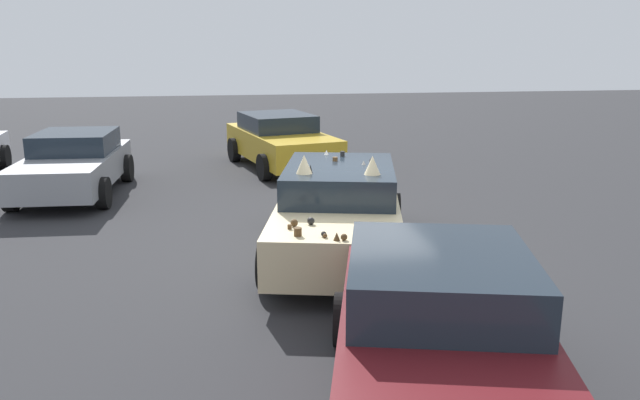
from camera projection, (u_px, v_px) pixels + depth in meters
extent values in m
plane|color=#2D2D30|center=(339.00, 254.00, 10.07)|extent=(60.00, 60.00, 0.00)
cube|color=beige|center=(339.00, 217.00, 9.92)|extent=(4.97, 2.79, 0.67)
cube|color=#1E2833|center=(340.00, 180.00, 9.95)|extent=(2.64, 2.13, 0.46)
cylinder|color=black|center=(404.00, 268.00, 8.52)|extent=(0.69, 0.36, 0.65)
cylinder|color=black|center=(267.00, 265.00, 8.64)|extent=(0.69, 0.36, 0.65)
cylinder|color=black|center=(394.00, 211.00, 11.34)|extent=(0.69, 0.36, 0.65)
cylinder|color=black|center=(291.00, 209.00, 11.46)|extent=(0.69, 0.36, 0.65)
ellipsoid|color=black|center=(399.00, 221.00, 9.31)|extent=(0.11, 0.04, 0.14)
ellipsoid|color=black|center=(283.00, 211.00, 10.24)|extent=(0.15, 0.05, 0.13)
ellipsoid|color=black|center=(394.00, 190.00, 10.95)|extent=(0.17, 0.06, 0.16)
ellipsoid|color=black|center=(264.00, 258.00, 8.25)|extent=(0.18, 0.06, 0.15)
ellipsoid|color=black|center=(276.00, 222.00, 9.40)|extent=(0.16, 0.05, 0.14)
ellipsoid|color=black|center=(400.00, 221.00, 9.25)|extent=(0.11, 0.04, 0.10)
ellipsoid|color=black|center=(264.00, 244.00, 8.29)|extent=(0.18, 0.06, 0.13)
ellipsoid|color=black|center=(398.00, 235.00, 9.54)|extent=(0.20, 0.06, 0.14)
ellipsoid|color=black|center=(397.00, 213.00, 9.98)|extent=(0.17, 0.06, 0.11)
ellipsoid|color=black|center=(398.00, 224.00, 9.76)|extent=(0.12, 0.05, 0.09)
ellipsoid|color=black|center=(292.00, 200.00, 11.57)|extent=(0.14, 0.05, 0.12)
sphere|color=black|center=(311.00, 221.00, 8.33)|extent=(0.10, 0.10, 0.10)
sphere|color=#51381E|center=(325.00, 236.00, 7.78)|extent=(0.06, 0.06, 0.06)
cone|color=#51381E|center=(337.00, 236.00, 7.68)|extent=(0.11, 0.11, 0.10)
sphere|color=#51381E|center=(344.00, 237.00, 7.68)|extent=(0.08, 0.08, 0.08)
sphere|color=#51381E|center=(294.00, 223.00, 8.25)|extent=(0.10, 0.10, 0.10)
sphere|color=black|center=(324.00, 234.00, 7.82)|extent=(0.07, 0.07, 0.07)
cylinder|color=#51381E|center=(298.00, 232.00, 7.85)|extent=(0.14, 0.14, 0.11)
cylinder|color=#51381E|center=(290.00, 227.00, 8.14)|extent=(0.07, 0.07, 0.06)
cone|color=black|center=(310.00, 169.00, 9.35)|extent=(0.09, 0.09, 0.12)
cone|color=black|center=(371.00, 160.00, 10.22)|extent=(0.11, 0.11, 0.06)
cone|color=silver|center=(326.00, 152.00, 10.80)|extent=(0.11, 0.11, 0.08)
cylinder|color=#51381E|center=(335.00, 159.00, 10.25)|extent=(0.09, 0.09, 0.07)
cylinder|color=black|center=(342.00, 154.00, 10.65)|extent=(0.11, 0.11, 0.09)
cone|color=tan|center=(306.00, 169.00, 9.43)|extent=(0.05, 0.05, 0.07)
cylinder|color=#A87A38|center=(306.00, 170.00, 9.27)|extent=(0.09, 0.09, 0.11)
cone|color=gray|center=(364.00, 163.00, 9.95)|extent=(0.07, 0.07, 0.07)
cone|color=beige|center=(372.00, 165.00, 9.21)|extent=(0.24, 0.24, 0.27)
cone|color=beige|center=(304.00, 164.00, 9.27)|extent=(0.24, 0.24, 0.27)
cube|color=gold|center=(281.00, 144.00, 16.70)|extent=(4.67, 2.80, 0.69)
cube|color=#1E2833|center=(277.00, 122.00, 16.84)|extent=(2.30, 2.08, 0.43)
cylinder|color=black|center=(334.00, 162.00, 15.91)|extent=(0.69, 0.37, 0.66)
cylinder|color=black|center=(264.00, 167.00, 15.22)|extent=(0.69, 0.37, 0.66)
cylinder|color=black|center=(296.00, 146.00, 18.33)|extent=(0.69, 0.37, 0.66)
cylinder|color=black|center=(234.00, 150.00, 17.64)|extent=(0.69, 0.37, 0.66)
cube|color=gray|center=(73.00, 169.00, 13.77)|extent=(4.20, 1.92, 0.62)
cube|color=#1E2833|center=(75.00, 142.00, 13.98)|extent=(1.86, 1.67, 0.44)
cylinder|color=black|center=(103.00, 193.00, 12.69)|extent=(0.66, 0.25, 0.65)
cylinder|color=black|center=(11.00, 195.00, 12.51)|extent=(0.66, 0.25, 0.65)
cylinder|color=black|center=(127.00, 168.00, 15.16)|extent=(0.66, 0.25, 0.65)
cylinder|color=black|center=(50.00, 170.00, 14.97)|extent=(0.66, 0.25, 0.65)
cylinder|color=black|center=(4.00, 157.00, 16.54)|extent=(0.66, 0.26, 0.65)
cube|color=#5B1419|center=(441.00, 354.00, 5.64)|extent=(4.41, 2.72, 0.67)
cube|color=#1E2833|center=(440.00, 278.00, 5.87)|extent=(2.25, 2.06, 0.49)
cylinder|color=black|center=(514.00, 326.00, 6.86)|extent=(0.64, 0.36, 0.60)
cylinder|color=black|center=(344.00, 320.00, 7.02)|extent=(0.64, 0.36, 0.60)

